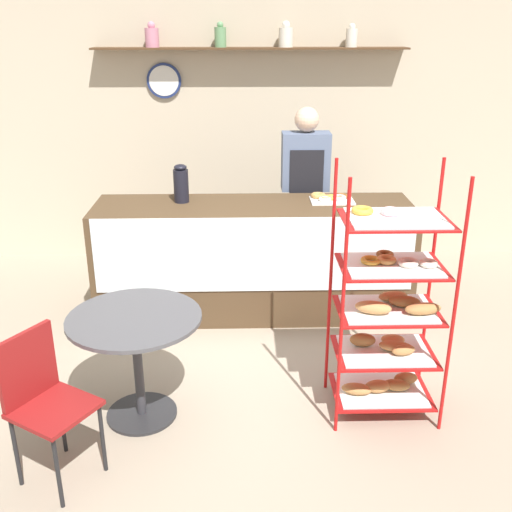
{
  "coord_description": "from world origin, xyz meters",
  "views": [
    {
      "loc": [
        -0.1,
        -3.56,
        2.4
      ],
      "look_at": [
        0.0,
        0.43,
        0.83
      ],
      "focal_mm": 42.0,
      "sensor_mm": 36.0,
      "label": 1
    }
  ],
  "objects_px": {
    "person_worker": "(305,192)",
    "donut_tray_counter": "(330,198)",
    "pastry_rack": "(388,314)",
    "cafe_table": "(136,341)",
    "cafe_chair": "(42,392)",
    "coffee_carafe": "(181,184)"
  },
  "relations": [
    {
      "from": "cafe_table",
      "to": "cafe_chair",
      "type": "distance_m",
      "value": 0.67
    },
    {
      "from": "person_worker",
      "to": "donut_tray_counter",
      "type": "distance_m",
      "value": 0.48
    },
    {
      "from": "pastry_rack",
      "to": "cafe_table",
      "type": "bearing_deg",
      "value": -178.33
    },
    {
      "from": "cafe_chair",
      "to": "donut_tray_counter",
      "type": "xyz_separation_m",
      "value": [
        1.84,
        2.13,
        0.46
      ]
    },
    {
      "from": "person_worker",
      "to": "donut_tray_counter",
      "type": "height_order",
      "value": "person_worker"
    },
    {
      "from": "pastry_rack",
      "to": "cafe_table",
      "type": "distance_m",
      "value": 1.58
    },
    {
      "from": "cafe_table",
      "to": "cafe_chair",
      "type": "relative_size",
      "value": 0.95
    },
    {
      "from": "pastry_rack",
      "to": "coffee_carafe",
      "type": "bearing_deg",
      "value": 132.17
    },
    {
      "from": "cafe_chair",
      "to": "coffee_carafe",
      "type": "bearing_deg",
      "value": 16.69
    },
    {
      "from": "cafe_table",
      "to": "coffee_carafe",
      "type": "relative_size",
      "value": 2.57
    },
    {
      "from": "person_worker",
      "to": "cafe_chair",
      "type": "bearing_deg",
      "value": -123.01
    },
    {
      "from": "pastry_rack",
      "to": "cafe_table",
      "type": "height_order",
      "value": "pastry_rack"
    },
    {
      "from": "pastry_rack",
      "to": "cafe_chair",
      "type": "bearing_deg",
      "value": -164.23
    },
    {
      "from": "cafe_table",
      "to": "person_worker",
      "type": "bearing_deg",
      "value": 58.73
    },
    {
      "from": "pastry_rack",
      "to": "donut_tray_counter",
      "type": "distance_m",
      "value": 1.6
    },
    {
      "from": "pastry_rack",
      "to": "cafe_chair",
      "type": "relative_size",
      "value": 1.87
    },
    {
      "from": "cafe_chair",
      "to": "coffee_carafe",
      "type": "xyz_separation_m",
      "value": [
        0.58,
        2.13,
        0.6
      ]
    },
    {
      "from": "person_worker",
      "to": "cafe_chair",
      "type": "height_order",
      "value": "person_worker"
    },
    {
      "from": "coffee_carafe",
      "to": "person_worker",
      "type": "bearing_deg",
      "value": 22.12
    },
    {
      "from": "cafe_table",
      "to": "donut_tray_counter",
      "type": "relative_size",
      "value": 2.28
    },
    {
      "from": "pastry_rack",
      "to": "coffee_carafe",
      "type": "height_order",
      "value": "pastry_rack"
    },
    {
      "from": "pastry_rack",
      "to": "coffee_carafe",
      "type": "relative_size",
      "value": 5.06
    }
  ]
}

